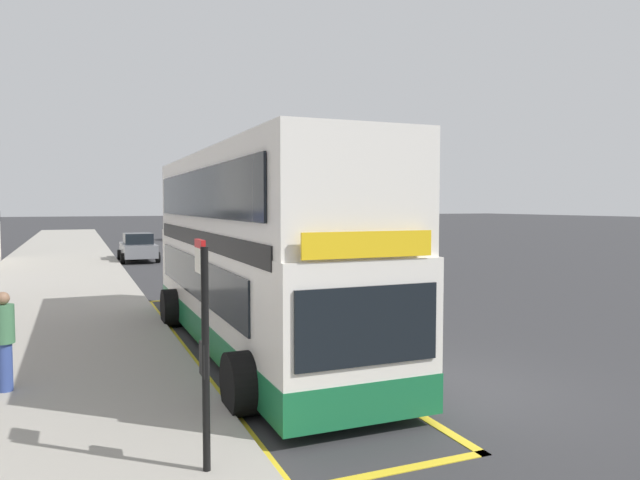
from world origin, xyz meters
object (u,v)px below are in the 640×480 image
object	(u,v)px
parked_car_navy_ahead	(180,231)
parked_car_maroon_behind	(248,241)
parked_car_grey_distant	(138,247)
double_decker_bus	(253,257)
bus_stop_sign	(204,335)
pedestrian_further_back	(4,337)
parked_car_maroon_kerbside	(316,256)

from	to	relation	value
parked_car_navy_ahead	parked_car_maroon_behind	bearing A→B (deg)	96.85
parked_car_maroon_behind	parked_car_grey_distant	bearing A→B (deg)	24.81
double_decker_bus	parked_car_maroon_behind	world-z (taller)	double_decker_bus
bus_stop_sign	parked_car_maroon_behind	distance (m)	32.82
double_decker_bus	parked_car_grey_distant	size ratio (longest dim) A/B	2.71
bus_stop_sign	parked_car_navy_ahead	distance (m)	47.94
parked_car_navy_ahead	parked_car_grey_distant	bearing A→B (deg)	73.98
double_decker_bus	parked_car_grey_distant	distance (m)	22.18
parked_car_navy_ahead	pedestrian_further_back	xyz separation A→B (m)	(-9.84, -43.22, 0.25)
parked_car_maroon_behind	parked_car_navy_ahead	bearing A→B (deg)	-82.41
double_decker_bus	parked_car_navy_ahead	world-z (taller)	double_decker_bus
pedestrian_further_back	parked_car_maroon_behind	bearing A→B (deg)	66.60
parked_car_grey_distant	parked_car_maroon_behind	bearing A→B (deg)	21.85
pedestrian_further_back	parked_car_navy_ahead	bearing A→B (deg)	77.18
double_decker_bus	bus_stop_sign	bearing A→B (deg)	-111.12
parked_car_maroon_kerbside	double_decker_bus	bearing A→B (deg)	-118.75
double_decker_bus	bus_stop_sign	size ratio (longest dim) A/B	4.21
parked_car_maroon_behind	parked_car_maroon_kerbside	bearing A→B (deg)	90.44
double_decker_bus	pedestrian_further_back	world-z (taller)	double_decker_bus
parked_car_maroon_behind	pedestrian_further_back	bearing A→B (deg)	67.08
double_decker_bus	parked_car_navy_ahead	bearing A→B (deg)	83.09
parked_car_maroon_kerbside	parked_car_grey_distant	bearing A→B (deg)	128.96
bus_stop_sign	parked_car_navy_ahead	bearing A→B (deg)	81.21
bus_stop_sign	parked_car_maroon_behind	xyz separation A→B (m)	(9.31, 31.46, -0.93)
parked_car_maroon_kerbside	bus_stop_sign	bearing A→B (deg)	-116.77
parked_car_maroon_behind	parked_car_grey_distant	size ratio (longest dim) A/B	1.00
parked_car_maroon_kerbside	parked_car_grey_distant	xyz separation A→B (m)	(-7.41, 8.85, 0.00)
double_decker_bus	parked_car_maroon_kerbside	bearing A→B (deg)	62.23
parked_car_maroon_behind	parked_car_maroon_kerbside	size ratio (longest dim) A/B	1.00
bus_stop_sign	pedestrian_further_back	bearing A→B (deg)	121.17
bus_stop_sign	parked_car_navy_ahead	size ratio (longest dim) A/B	0.64
bus_stop_sign	pedestrian_further_back	size ratio (longest dim) A/B	1.62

